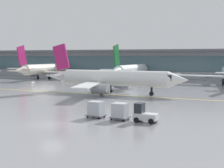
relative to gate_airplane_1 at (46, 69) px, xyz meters
The scene contains 9 objects.
ground_plane 72.62m from the gate_airplane_1, 58.18° to the right, with size 400.00×400.00×0.00m, color gray.
taxiway_centreline_stripe 49.20m from the gate_airplane_1, 44.56° to the right, with size 110.00×0.36×0.01m, color yellow.
terminal_concourse 42.35m from the gate_airplane_1, 25.27° to the left, with size 226.11×11.00×9.60m.
gate_airplane_1 is the anchor object (origin of this frame).
gate_airplane_2 28.62m from the gate_airplane_1, ahead, with size 29.55×31.78×10.53m.
taxiing_regional_jet 47.42m from the gate_airplane_1, 43.14° to the right, with size 30.01×27.81×9.94m.
baggage_tug 74.08m from the gate_airplane_1, 50.48° to the right, with size 2.74×1.87×2.10m.
cargo_dolly_lead 72.00m from the gate_airplane_1, 52.10° to the right, with size 2.27×1.83×1.94m.
cargo_dolly_trailing 69.84m from the gate_airplane_1, 53.94° to the right, with size 2.27×1.83×1.94m.
Camera 1 is at (17.42, -29.74, 7.21)m, focal length 51.77 mm.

